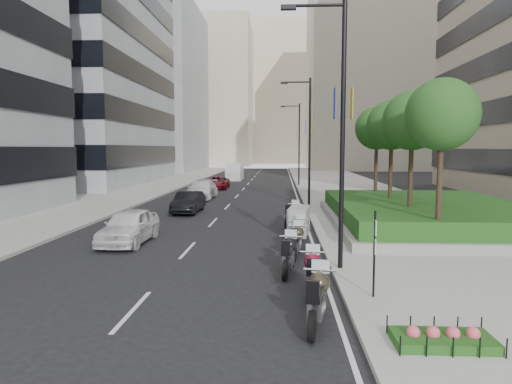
# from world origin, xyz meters

# --- Properties ---
(ground) EXTENTS (160.00, 160.00, 0.00)m
(ground) POSITION_xyz_m (0.00, 0.00, 0.00)
(ground) COLOR black
(ground) RESTS_ON ground
(sidewalk_right) EXTENTS (10.00, 100.00, 0.15)m
(sidewalk_right) POSITION_xyz_m (9.00, 30.00, 0.07)
(sidewalk_right) COLOR #9E9B93
(sidewalk_right) RESTS_ON ground
(sidewalk_left) EXTENTS (8.00, 100.00, 0.15)m
(sidewalk_left) POSITION_xyz_m (-12.00, 30.00, 0.07)
(sidewalk_left) COLOR #9E9B93
(sidewalk_left) RESTS_ON ground
(lane_edge) EXTENTS (0.12, 100.00, 0.01)m
(lane_edge) POSITION_xyz_m (3.70, 30.00, 0.01)
(lane_edge) COLOR silver
(lane_edge) RESTS_ON ground
(lane_centre) EXTENTS (0.12, 100.00, 0.01)m
(lane_centre) POSITION_xyz_m (-1.50, 30.00, 0.01)
(lane_centre) COLOR silver
(lane_centre) RESTS_ON ground
(building_grey_mid) EXTENTS (22.00, 26.00, 40.00)m
(building_grey_mid) POSITION_xyz_m (-24.00, 38.00, 20.00)
(building_grey_mid) COLOR gray
(building_grey_mid) RESTS_ON ground
(building_grey_far) EXTENTS (22.00, 26.00, 30.00)m
(building_grey_far) POSITION_xyz_m (-24.00, 70.00, 15.00)
(building_grey_far) COLOR gray
(building_grey_far) RESTS_ON ground
(building_cream_right) EXTENTS (28.00, 24.00, 36.00)m
(building_cream_right) POSITION_xyz_m (22.00, 80.00, 18.00)
(building_cream_right) COLOR #B7AD93
(building_cream_right) RESTS_ON ground
(building_cream_left) EXTENTS (26.00, 24.00, 34.00)m
(building_cream_left) POSITION_xyz_m (-18.00, 100.00, 17.00)
(building_cream_left) COLOR #B7AD93
(building_cream_left) RESTS_ON ground
(building_cream_centre) EXTENTS (30.00, 24.00, 38.00)m
(building_cream_centre) POSITION_xyz_m (2.00, 120.00, 19.00)
(building_cream_centre) COLOR #B7AD93
(building_cream_centre) RESTS_ON ground
(planter) EXTENTS (10.00, 14.00, 0.40)m
(planter) POSITION_xyz_m (10.00, 10.00, 0.35)
(planter) COLOR gray
(planter) RESTS_ON sidewalk_right
(hedge) EXTENTS (9.40, 13.40, 0.80)m
(hedge) POSITION_xyz_m (10.00, 10.00, 0.95)
(hedge) COLOR #113E13
(hedge) RESTS_ON planter
(flower_bed) EXTENTS (2.00, 1.00, 0.20)m
(flower_bed) POSITION_xyz_m (5.60, -5.00, 0.25)
(flower_bed) COLOR #113E13
(flower_bed) RESTS_ON sidewalk_right
(tree_0) EXTENTS (2.80, 2.80, 6.30)m
(tree_0) POSITION_xyz_m (8.50, 4.00, 5.42)
(tree_0) COLOR #332319
(tree_0) RESTS_ON planter
(tree_1) EXTENTS (2.80, 2.80, 6.30)m
(tree_1) POSITION_xyz_m (8.50, 8.00, 5.42)
(tree_1) COLOR #332319
(tree_1) RESTS_ON planter
(tree_2) EXTENTS (2.80, 2.80, 6.30)m
(tree_2) POSITION_xyz_m (8.50, 12.00, 5.42)
(tree_2) COLOR #332319
(tree_2) RESTS_ON planter
(tree_3) EXTENTS (2.80, 2.80, 6.30)m
(tree_3) POSITION_xyz_m (8.50, 16.00, 5.42)
(tree_3) COLOR #332319
(tree_3) RESTS_ON planter
(lamp_post_0) EXTENTS (2.34, 0.45, 9.00)m
(lamp_post_0) POSITION_xyz_m (4.14, 1.00, 5.07)
(lamp_post_0) COLOR black
(lamp_post_0) RESTS_ON ground
(lamp_post_1) EXTENTS (2.34, 0.45, 9.00)m
(lamp_post_1) POSITION_xyz_m (4.14, 18.00, 5.07)
(lamp_post_1) COLOR black
(lamp_post_1) RESTS_ON ground
(lamp_post_2) EXTENTS (2.34, 0.45, 9.00)m
(lamp_post_2) POSITION_xyz_m (4.14, 36.00, 5.07)
(lamp_post_2) COLOR black
(lamp_post_2) RESTS_ON ground
(parking_sign) EXTENTS (0.06, 0.32, 2.50)m
(parking_sign) POSITION_xyz_m (4.80, -2.00, 1.46)
(parking_sign) COLOR black
(parking_sign) RESTS_ON ground
(motorcycle_0) EXTENTS (0.83, 2.42, 1.21)m
(motorcycle_0) POSITION_xyz_m (3.15, -3.73, 0.65)
(motorcycle_0) COLOR black
(motorcycle_0) RESTS_ON ground
(motorcycle_1) EXTENTS (0.77, 2.30, 1.14)m
(motorcycle_1) POSITION_xyz_m (3.19, -1.46, 0.61)
(motorcycle_1) COLOR black
(motorcycle_1) RESTS_ON ground
(motorcycle_2) EXTENTS (0.78, 2.33, 1.16)m
(motorcycle_2) POSITION_xyz_m (2.57, 0.77, 0.62)
(motorcycle_2) COLOR black
(motorcycle_2) RESTS_ON ground
(motorcycle_3) EXTENTS (0.76, 2.26, 1.13)m
(motorcycle_3) POSITION_xyz_m (2.92, 3.15, 0.60)
(motorcycle_3) COLOR black
(motorcycle_3) RESTS_ON ground
(motorcycle_4) EXTENTS (0.70, 2.08, 1.04)m
(motorcycle_4) POSITION_xyz_m (3.09, 5.43, 0.56)
(motorcycle_4) COLOR black
(motorcycle_4) RESTS_ON ground
(motorcycle_5) EXTENTS (1.20, 2.32, 1.34)m
(motorcycle_5) POSITION_xyz_m (3.16, 7.53, 0.67)
(motorcycle_5) COLOR black
(motorcycle_5) RESTS_ON ground
(motorcycle_6) EXTENTS (0.98, 2.28, 1.17)m
(motorcycle_6) POSITION_xyz_m (2.92, 9.82, 0.63)
(motorcycle_6) COLOR black
(motorcycle_6) RESTS_ON ground
(car_a) EXTENTS (1.86, 4.46, 1.51)m
(car_a) POSITION_xyz_m (-4.33, 5.21, 0.76)
(car_a) COLOR white
(car_a) RESTS_ON ground
(car_b) EXTENTS (1.58, 4.21, 1.37)m
(car_b) POSITION_xyz_m (-3.64, 14.73, 0.69)
(car_b) COLOR black
(car_b) RESTS_ON ground
(car_c) EXTENTS (2.21, 5.20, 1.50)m
(car_c) POSITION_xyz_m (-4.18, 22.85, 0.75)
(car_c) COLOR silver
(car_c) RESTS_ON ground
(car_d) EXTENTS (2.23, 4.66, 1.28)m
(car_d) POSITION_xyz_m (-4.14, 32.13, 0.64)
(car_d) COLOR maroon
(car_d) RESTS_ON ground
(delivery_van) EXTENTS (1.95, 5.11, 2.15)m
(delivery_van) POSITION_xyz_m (-3.72, 45.19, 1.00)
(delivery_van) COLOR white
(delivery_van) RESTS_ON ground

